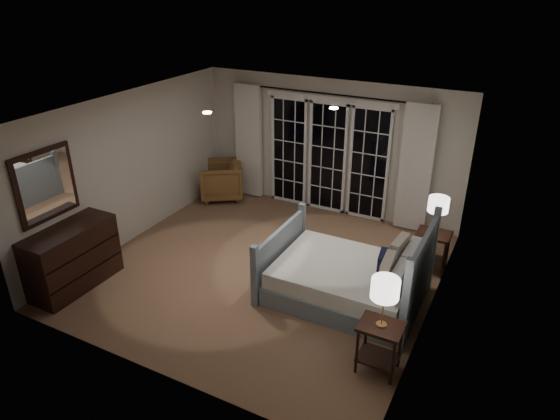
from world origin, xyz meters
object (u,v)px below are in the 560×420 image
at_px(armchair, 221,180).
at_px(dresser, 72,257).
at_px(lamp_right, 438,205).
at_px(bed, 349,279).
at_px(lamp_left, 385,289).
at_px(nightstand_left, 380,341).
at_px(nightstand_right, 432,246).

xyz_separation_m(armchair, dresser, (-0.13, -3.63, 0.09)).
xyz_separation_m(lamp_right, dresser, (-4.51, -2.80, -0.64)).
distance_m(bed, lamp_right, 1.73).
bearing_deg(lamp_left, nightstand_left, -45.00).
bearing_deg(bed, dresser, -157.16).
xyz_separation_m(bed, nightstand_left, (0.79, -1.18, 0.11)).
bearing_deg(nightstand_left, nightstand_right, 88.49).
distance_m(bed, nightstand_left, 1.43).
relative_size(nightstand_right, armchair, 0.78).
bearing_deg(lamp_left, bed, 123.93).
xyz_separation_m(lamp_right, armchair, (-4.38, 0.83, -0.73)).
height_order(nightstand_right, dresser, dresser).
bearing_deg(dresser, nightstand_right, 31.87).
bearing_deg(nightstand_right, lamp_right, 0.00).
bearing_deg(lamp_left, lamp_right, 88.49).
relative_size(bed, nightstand_left, 3.27).
height_order(lamp_left, dresser, lamp_left).
bearing_deg(armchair, dresser, -35.89).
xyz_separation_m(nightstand_right, lamp_right, (0.00, 0.00, 0.68)).
bearing_deg(lamp_right, dresser, -148.13).
bearing_deg(nightstand_right, dresser, -148.13).
distance_m(nightstand_right, lamp_left, 2.54).
bearing_deg(lamp_left, dresser, -175.40).
height_order(nightstand_right, lamp_right, lamp_right).
xyz_separation_m(bed, dresser, (-3.65, -1.54, 0.16)).
height_order(bed, nightstand_right, bed).
bearing_deg(nightstand_left, bed, 123.93).
xyz_separation_m(nightstand_left, lamp_right, (0.06, 2.45, 0.69)).
distance_m(nightstand_left, dresser, 4.46).
relative_size(lamp_left, armchair, 0.72).
xyz_separation_m(nightstand_left, lamp_left, (-0.00, 0.00, 0.70)).
height_order(nightstand_left, dresser, dresser).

